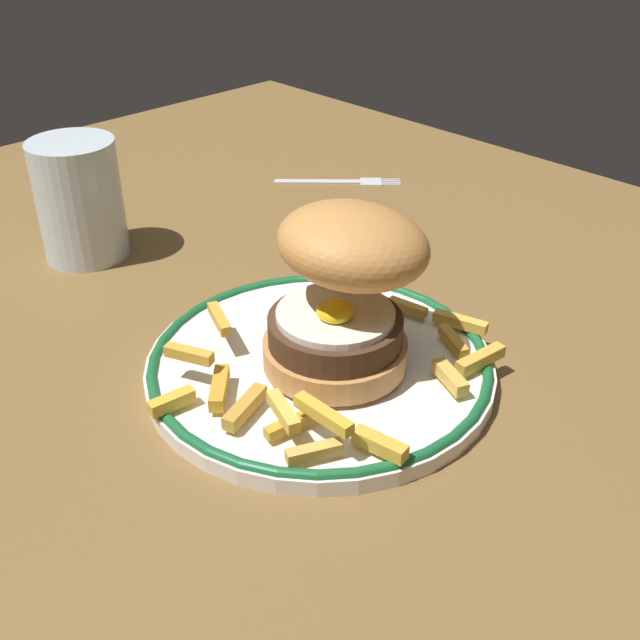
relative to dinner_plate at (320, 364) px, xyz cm
name	(u,v)px	position (x,y,z in cm)	size (l,w,h in cm)	color
ground_plane	(254,379)	(-4.95, -2.28, -2.84)	(117.19, 105.88, 4.00)	brown
dinner_plate	(320,364)	(0.00, 0.00, 0.00)	(25.27, 25.27, 1.60)	white
burger	(346,284)	(1.17, 1.32, 6.60)	(13.34, 13.96, 11.76)	#CC8A4B
fries_pile	(330,381)	(3.48, -2.44, 1.54)	(20.18, 24.07, 2.48)	gold
water_glass	(78,206)	(-28.93, -2.55, 4.12)	(7.74, 7.74, 10.99)	silver
fork	(341,181)	(-24.80, 27.60, -0.66)	(11.16, 11.15, 0.36)	silver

